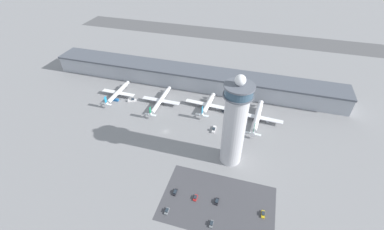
{
  "coord_description": "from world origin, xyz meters",
  "views": [
    {
      "loc": [
        60.11,
        -133.97,
        130.26
      ],
      "look_at": [
        17.91,
        10.2,
        12.28
      ],
      "focal_mm": 24.0,
      "sensor_mm": 36.0,
      "label": 1
    }
  ],
  "objects_px": {
    "car_maroon_suv": "(195,198)",
    "car_silver_sedan": "(175,192)",
    "airplane_gate_bravo": "(160,101)",
    "service_truck_baggage": "(132,100)",
    "service_truck_catering": "(115,99)",
    "car_white_wagon": "(217,201)",
    "car_yellow_taxi": "(211,224)",
    "service_truck_water": "(214,129)",
    "car_black_suv": "(167,211)",
    "airplane_gate_delta": "(257,117)",
    "service_truck_fuel": "(225,112)",
    "control_tower": "(235,124)",
    "airplane_gate_alpha": "(118,93)",
    "airplane_gate_charlie": "(208,105)",
    "car_blue_compact": "(263,214)"
  },
  "relations": [
    {
      "from": "car_maroon_suv",
      "to": "car_silver_sedan",
      "type": "bearing_deg",
      "value": 178.91
    },
    {
      "from": "airplane_gate_bravo",
      "to": "service_truck_baggage",
      "type": "bearing_deg",
      "value": -174.68
    },
    {
      "from": "service_truck_catering",
      "to": "service_truck_baggage",
      "type": "bearing_deg",
      "value": 12.91
    },
    {
      "from": "car_white_wagon",
      "to": "car_yellow_taxi",
      "type": "relative_size",
      "value": 1.09
    },
    {
      "from": "service_truck_water",
      "to": "car_white_wagon",
      "type": "bearing_deg",
      "value": -76.06
    },
    {
      "from": "car_black_suv",
      "to": "car_maroon_suv",
      "type": "distance_m",
      "value": 18.07
    },
    {
      "from": "airplane_gate_delta",
      "to": "car_black_suv",
      "type": "bearing_deg",
      "value": -113.3
    },
    {
      "from": "service_truck_baggage",
      "to": "car_yellow_taxi",
      "type": "bearing_deg",
      "value": -44.83
    },
    {
      "from": "service_truck_fuel",
      "to": "service_truck_baggage",
      "type": "bearing_deg",
      "value": -175.28
    },
    {
      "from": "control_tower",
      "to": "airplane_gate_delta",
      "type": "height_order",
      "value": "control_tower"
    },
    {
      "from": "airplane_gate_bravo",
      "to": "airplane_gate_alpha",
      "type": "bearing_deg",
      "value": 179.53
    },
    {
      "from": "airplane_gate_bravo",
      "to": "service_truck_baggage",
      "type": "xyz_separation_m",
      "value": [
        -25.94,
        -2.42,
        -2.99
      ]
    },
    {
      "from": "service_truck_water",
      "to": "service_truck_fuel",
      "type": "bearing_deg",
      "value": 80.37
    },
    {
      "from": "airplane_gate_bravo",
      "to": "car_black_suv",
      "type": "height_order",
      "value": "airplane_gate_bravo"
    },
    {
      "from": "car_yellow_taxi",
      "to": "airplane_gate_charlie",
      "type": "bearing_deg",
      "value": 104.68
    },
    {
      "from": "car_yellow_taxi",
      "to": "service_truck_baggage",
      "type": "bearing_deg",
      "value": 135.17
    },
    {
      "from": "airplane_gate_delta",
      "to": "service_truck_catering",
      "type": "xyz_separation_m",
      "value": [
        -122.99,
        -6.07,
        -2.92
      ]
    },
    {
      "from": "service_truck_baggage",
      "to": "car_black_suv",
      "type": "distance_m",
      "value": 113.76
    },
    {
      "from": "car_maroon_suv",
      "to": "airplane_gate_bravo",
      "type": "bearing_deg",
      "value": 123.64
    },
    {
      "from": "control_tower",
      "to": "airplane_gate_alpha",
      "type": "relative_size",
      "value": 1.68
    },
    {
      "from": "control_tower",
      "to": "service_truck_baggage",
      "type": "xyz_separation_m",
      "value": [
        -94.26,
        43.1,
        -29.82
      ]
    },
    {
      "from": "car_blue_compact",
      "to": "car_white_wagon",
      "type": "bearing_deg",
      "value": 178.59
    },
    {
      "from": "airplane_gate_charlie",
      "to": "car_blue_compact",
      "type": "relative_size",
      "value": 8.57
    },
    {
      "from": "airplane_gate_bravo",
      "to": "car_black_suv",
      "type": "bearing_deg",
      "value": -66.31
    },
    {
      "from": "airplane_gate_delta",
      "to": "service_truck_baggage",
      "type": "height_order",
      "value": "airplane_gate_delta"
    },
    {
      "from": "airplane_gate_alpha",
      "to": "car_maroon_suv",
      "type": "height_order",
      "value": "airplane_gate_alpha"
    },
    {
      "from": "car_black_suv",
      "to": "car_yellow_taxi",
      "type": "height_order",
      "value": "car_yellow_taxi"
    },
    {
      "from": "airplane_gate_alpha",
      "to": "car_white_wagon",
      "type": "distance_m",
      "value": 134.89
    },
    {
      "from": "airplane_gate_delta",
      "to": "service_truck_water",
      "type": "height_order",
      "value": "airplane_gate_delta"
    },
    {
      "from": "airplane_gate_charlie",
      "to": "car_black_suv",
      "type": "bearing_deg",
      "value": -89.52
    },
    {
      "from": "airplane_gate_charlie",
      "to": "car_maroon_suv",
      "type": "height_order",
      "value": "airplane_gate_charlie"
    },
    {
      "from": "airplane_gate_delta",
      "to": "service_truck_catering",
      "type": "height_order",
      "value": "airplane_gate_delta"
    },
    {
      "from": "airplane_gate_alpha",
      "to": "airplane_gate_delta",
      "type": "height_order",
      "value": "airplane_gate_delta"
    },
    {
      "from": "airplane_gate_delta",
      "to": "car_silver_sedan",
      "type": "distance_m",
      "value": 90.98
    },
    {
      "from": "car_white_wagon",
      "to": "car_blue_compact",
      "type": "height_order",
      "value": "car_blue_compact"
    },
    {
      "from": "service_truck_water",
      "to": "car_silver_sedan",
      "type": "height_order",
      "value": "service_truck_water"
    },
    {
      "from": "airplane_gate_bravo",
      "to": "car_silver_sedan",
      "type": "relative_size",
      "value": 8.98
    },
    {
      "from": "car_white_wagon",
      "to": "car_black_suv",
      "type": "xyz_separation_m",
      "value": [
        -25.37,
        -13.69,
        0.0
      ]
    },
    {
      "from": "control_tower",
      "to": "car_yellow_taxi",
      "type": "relative_size",
      "value": 14.74
    },
    {
      "from": "control_tower",
      "to": "airplane_gate_delta",
      "type": "distance_m",
      "value": 54.67
    },
    {
      "from": "service_truck_baggage",
      "to": "control_tower",
      "type": "bearing_deg",
      "value": -24.57
    },
    {
      "from": "car_blue_compact",
      "to": "airplane_gate_delta",
      "type": "bearing_deg",
      "value": 97.54
    },
    {
      "from": "service_truck_fuel",
      "to": "car_silver_sedan",
      "type": "xyz_separation_m",
      "value": [
        -14.21,
        -85.67,
        -0.4
      ]
    },
    {
      "from": "airplane_gate_bravo",
      "to": "car_blue_compact",
      "type": "distance_m",
      "value": 123.22
    },
    {
      "from": "airplane_gate_charlie",
      "to": "service_truck_catering",
      "type": "bearing_deg",
      "value": -171.87
    },
    {
      "from": "service_truck_water",
      "to": "car_yellow_taxi",
      "type": "bearing_deg",
      "value": -78.57
    },
    {
      "from": "control_tower",
      "to": "car_blue_compact",
      "type": "bearing_deg",
      "value": -55.59
    },
    {
      "from": "control_tower",
      "to": "airplane_gate_bravo",
      "type": "relative_size",
      "value": 1.49
    },
    {
      "from": "control_tower",
      "to": "service_truck_water",
      "type": "relative_size",
      "value": 7.94
    },
    {
      "from": "car_blue_compact",
      "to": "car_yellow_taxi",
      "type": "distance_m",
      "value": 29.22
    }
  ]
}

